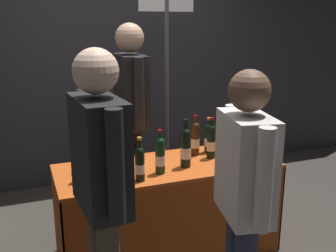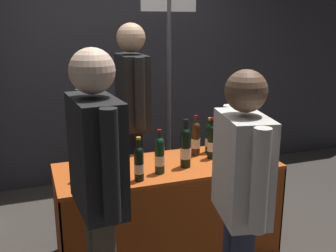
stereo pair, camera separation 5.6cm
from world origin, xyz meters
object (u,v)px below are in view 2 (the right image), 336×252
Objects in this scene: vendor_presenter at (133,105)px; taster_foreground_right at (241,190)px; featured_wine_bottle at (139,163)px; booth_signpost at (169,72)px; tasting_table at (168,193)px; flower_vase at (98,159)px; wine_glass_near_vendor at (114,155)px; display_bottle_0 at (196,138)px; wine_glass_mid at (81,158)px.

taster_foreground_right is at bearing 7.79° from vendor_presenter.
booth_signpost is (0.65, 1.21, 0.44)m from featured_wine_bottle.
taster_foreground_right is (0.06, -0.95, 0.41)m from tasting_table.
vendor_presenter is at bearing 77.54° from featured_wine_bottle.
vendor_presenter is at bearing 56.60° from flower_vase.
vendor_presenter reaches higher than featured_wine_bottle.
wine_glass_near_vendor is 0.07× the size of booth_signpost.
booth_signpost reaches higher than taster_foreground_right.
tasting_table is at bearing 11.09° from vendor_presenter.
wine_glass_near_vendor is at bearing -129.41° from booth_signpost.
flower_vase is at bearing -131.39° from booth_signpost.
taster_foreground_right is (-0.22, -1.08, 0.04)m from display_bottle_0.
featured_wine_bottle is 0.77× the size of flower_vase.
wine_glass_mid is (-0.62, 0.08, 0.33)m from tasting_table.
taster_foreground_right reaches higher than wine_glass_near_vendor.
featured_wine_bottle is 0.89m from vendor_presenter.
taster_foreground_right is at bearing -56.40° from wine_glass_mid.
taster_foreground_right reaches higher than featured_wine_bottle.
booth_signpost reaches higher than tasting_table.
vendor_presenter is at bearing -141.69° from booth_signpost.
tasting_table is 0.51m from wine_glass_near_vendor.
wine_glass_near_vendor is (-0.67, -0.06, -0.04)m from display_bottle_0.
tasting_table is 1.04m from taster_foreground_right.
wine_glass_near_vendor is 0.35× the size of flower_vase.
display_bottle_0 is 0.65m from vendor_presenter.
booth_signpost is (0.99, 0.91, 0.46)m from wine_glass_mid.
wine_glass_near_vendor is at bearing -25.64° from vendor_presenter.
display_bottle_0 is 0.82m from flower_vase.
wine_glass_near_vendor is at bearing 35.54° from taster_foreground_right.
flower_vase reaches higher than wine_glass_near_vendor.
booth_signpost is (0.47, 0.37, 0.22)m from vendor_presenter.
featured_wine_bottle is 0.17× the size of vendor_presenter.
taster_foreground_right reaches higher than tasting_table.
featured_wine_bottle is at bearing -39.68° from flower_vase.
flower_vase is at bearing -31.36° from vendor_presenter.
taster_foreground_right is at bearing -101.68° from display_bottle_0.
wine_glass_near_vendor is 1.28m from booth_signpost.
flower_vase is 0.23× the size of vendor_presenter.
wine_glass_near_vendor is at bearing 110.25° from featured_wine_bottle.
vendor_presenter is 1.59m from taster_foreground_right.
display_bottle_0 is at bearing 31.52° from featured_wine_bottle.
featured_wine_bottle is at bearing 36.87° from taster_foreground_right.
flower_vase is at bearing -146.50° from wine_glass_near_vendor.
taster_foreground_right is 0.74× the size of booth_signpost.
wine_glass_near_vendor is 0.95× the size of wine_glass_mid.
featured_wine_bottle is 1.44m from booth_signpost.
flower_vase is at bearing -43.94° from wine_glass_mid.
display_bottle_0 is 0.19× the size of vendor_presenter.
tasting_table is at bearing -7.33° from wine_glass_mid.
taster_foreground_right is (0.68, -1.03, 0.08)m from wine_glass_mid.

